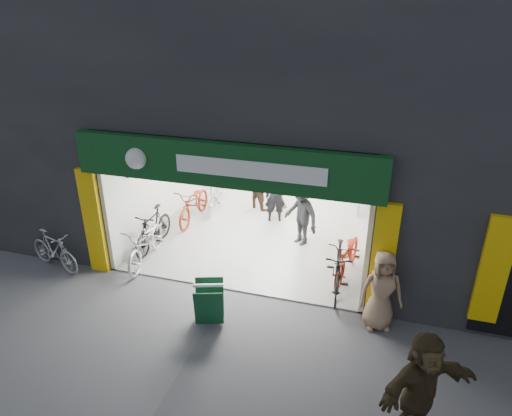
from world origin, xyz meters
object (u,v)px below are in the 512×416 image
at_px(bike_right_front, 338,270).
at_px(parked_bike, 54,250).
at_px(bike_left_front, 146,243).
at_px(pedestrian_near, 381,291).
at_px(sandwich_board, 209,302).

distance_m(bike_right_front, parked_bike, 6.74).
xyz_separation_m(bike_left_front, pedestrian_near, (5.64, -0.90, 0.31)).
relative_size(bike_left_front, parked_bike, 1.22).
height_order(pedestrian_near, sandwich_board, pedestrian_near).
relative_size(pedestrian_near, sandwich_board, 1.91).
relative_size(bike_right_front, parked_bike, 1.13).
bearing_deg(bike_right_front, sandwich_board, -147.05).
xyz_separation_m(bike_left_front, parked_bike, (-1.98, -0.90, -0.03)).
bearing_deg(sandwich_board, parked_bike, 150.67).
xyz_separation_m(bike_left_front, bike_right_front, (4.70, 0.05, 0.03)).
distance_m(bike_left_front, sandwich_board, 2.93).
bearing_deg(bike_left_front, parked_bike, -162.01).
bearing_deg(pedestrian_near, parked_bike, 166.15).
xyz_separation_m(parked_bike, sandwich_board, (4.34, -0.84, -0.02)).
relative_size(bike_right_front, pedestrian_near, 1.12).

